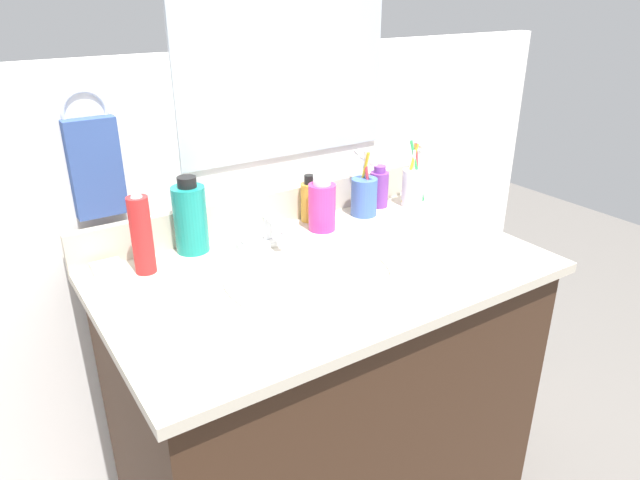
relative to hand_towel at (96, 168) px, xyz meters
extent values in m
cube|color=#382316|center=(0.40, -0.32, -0.66)|extent=(0.96, 0.56, 0.83)
cube|color=beige|center=(0.40, -0.32, -0.23)|extent=(1.00, 0.61, 0.02)
cube|color=beige|center=(0.40, -0.02, -0.17)|extent=(1.00, 0.02, 0.09)
cube|color=white|center=(0.40, 0.04, -0.42)|extent=(2.10, 0.04, 1.30)
cube|color=#B2BCC6|center=(0.50, 0.02, 0.23)|extent=(0.60, 0.01, 0.56)
torus|color=silver|center=(0.00, 0.02, 0.12)|extent=(0.10, 0.01, 0.10)
cube|color=#334C8C|center=(0.00, 0.00, 0.00)|extent=(0.11, 0.04, 0.22)
torus|color=white|center=(0.35, -0.33, -0.22)|extent=(0.39, 0.39, 0.02)
ellipsoid|color=white|center=(0.35, -0.33, -0.26)|extent=(0.34, 0.34, 0.11)
cylinder|color=#B2B5BA|center=(0.35, -0.33, -0.29)|extent=(0.04, 0.04, 0.01)
cube|color=silver|center=(0.35, -0.13, -0.21)|extent=(0.16, 0.05, 0.01)
cylinder|color=silver|center=(0.35, -0.13, -0.18)|extent=(0.02, 0.02, 0.06)
cylinder|color=silver|center=(0.35, -0.17, -0.15)|extent=(0.02, 0.09, 0.02)
cylinder|color=silver|center=(0.30, -0.13, -0.19)|extent=(0.03, 0.03, 0.04)
cylinder|color=silver|center=(0.41, -0.13, -0.19)|extent=(0.03, 0.03, 0.04)
cylinder|color=#D8338C|center=(0.51, -0.13, -0.16)|extent=(0.07, 0.07, 0.12)
cylinder|color=white|center=(0.51, -0.13, -0.09)|extent=(0.05, 0.05, 0.02)
cylinder|color=teal|center=(0.18, -0.07, -0.14)|extent=(0.08, 0.08, 0.16)
cylinder|color=black|center=(0.18, -0.07, -0.05)|extent=(0.04, 0.04, 0.02)
cylinder|color=red|center=(0.05, -0.12, -0.13)|extent=(0.05, 0.05, 0.18)
cone|color=white|center=(0.05, -0.12, -0.03)|extent=(0.03, 0.03, 0.03)
cylinder|color=#7A3899|center=(0.75, -0.07, -0.17)|extent=(0.05, 0.05, 0.10)
cylinder|color=#7A3899|center=(0.75, -0.07, -0.11)|extent=(0.03, 0.03, 0.02)
cylinder|color=gold|center=(0.52, -0.06, -0.17)|extent=(0.05, 0.05, 0.10)
cylinder|color=black|center=(0.52, -0.06, -0.10)|extent=(0.03, 0.03, 0.02)
cylinder|color=#3F66B7|center=(0.67, -0.10, -0.17)|extent=(0.07, 0.07, 0.10)
cylinder|color=yellow|center=(0.67, -0.09, -0.12)|extent=(0.02, 0.07, 0.17)
cube|color=white|center=(0.68, -0.06, -0.05)|extent=(0.01, 0.02, 0.01)
cylinder|color=#D8333F|center=(0.67, -0.12, -0.13)|extent=(0.02, 0.03, 0.15)
cube|color=white|center=(0.68, -0.13, -0.07)|extent=(0.01, 0.02, 0.01)
cylinder|color=blue|center=(0.68, -0.09, -0.13)|extent=(0.02, 0.03, 0.16)
cube|color=white|center=(0.68, -0.08, -0.06)|extent=(0.01, 0.02, 0.01)
cylinder|color=white|center=(0.68, -0.10, -0.12)|extent=(0.04, 0.04, 0.18)
cube|color=white|center=(0.69, -0.08, -0.05)|extent=(0.01, 0.02, 0.01)
cylinder|color=white|center=(0.83, -0.12, -0.17)|extent=(0.06, 0.06, 0.11)
cylinder|color=white|center=(0.84, -0.12, -0.13)|extent=(0.04, 0.03, 0.16)
cube|color=white|center=(0.86, -0.11, -0.07)|extent=(0.01, 0.02, 0.01)
cylinder|color=orange|center=(0.84, -0.12, -0.12)|extent=(0.03, 0.01, 0.17)
cube|color=white|center=(0.85, -0.13, -0.05)|extent=(0.01, 0.02, 0.01)
cylinder|color=yellow|center=(0.82, -0.12, -0.12)|extent=(0.04, 0.02, 0.17)
cube|color=white|center=(0.81, -0.11, -0.05)|extent=(0.01, 0.02, 0.01)
cylinder|color=#D8333F|center=(0.84, -0.12, -0.12)|extent=(0.03, 0.01, 0.18)
cube|color=white|center=(0.85, -0.13, -0.05)|extent=(0.01, 0.02, 0.01)
cylinder|color=green|center=(0.84, -0.13, -0.12)|extent=(0.05, 0.03, 0.18)
cube|color=white|center=(0.86, -0.14, -0.04)|extent=(0.01, 0.02, 0.01)
cube|color=white|center=(-0.03, -0.07, -0.21)|extent=(0.06, 0.04, 0.02)
camera|label=1|loc=(-0.26, -1.30, 0.37)|focal=32.40mm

